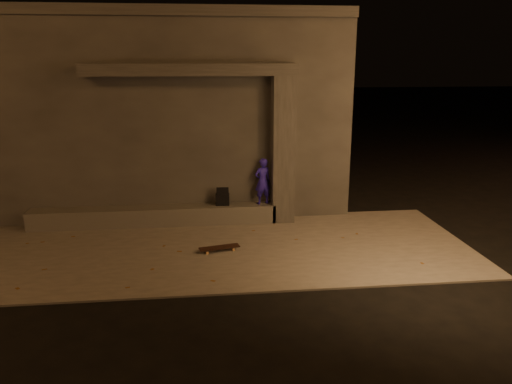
{
  "coord_description": "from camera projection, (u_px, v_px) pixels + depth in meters",
  "views": [
    {
      "loc": [
        -0.32,
        -8.21,
        4.06
      ],
      "look_at": [
        0.84,
        2.0,
        1.28
      ],
      "focal_mm": 35.0,
      "sensor_mm": 36.0,
      "label": 1
    }
  ],
  "objects": [
    {
      "name": "ground",
      "position": [
        222.0,
        291.0,
        8.97
      ],
      "size": [
        120.0,
        120.0,
        0.0
      ],
      "primitive_type": "plane",
      "color": "black",
      "rests_on": "ground"
    },
    {
      "name": "sidewalk",
      "position": [
        218.0,
        249.0,
        10.88
      ],
      "size": [
        11.0,
        4.4,
        0.04
      ],
      "primitive_type": "cube",
      "color": "#625D56",
      "rests_on": "ground"
    },
    {
      "name": "ledge",
      "position": [
        154.0,
        216.0,
        12.34
      ],
      "size": [
        6.0,
        0.55,
        0.45
      ],
      "primitive_type": "cube",
      "color": "#57544F",
      "rests_on": "sidewalk"
    },
    {
      "name": "building",
      "position": [
        176.0,
        109.0,
        14.41
      ],
      "size": [
        9.0,
        5.1,
        5.22
      ],
      "color": "#363331",
      "rests_on": "ground"
    },
    {
      "name": "canopy",
      "position": [
        190.0,
        70.0,
        11.57
      ],
      "size": [
        5.0,
        0.7,
        0.28
      ],
      "primitive_type": "cube",
      "color": "#363331",
      "rests_on": "column"
    },
    {
      "name": "column",
      "position": [
        283.0,
        150.0,
        12.27
      ],
      "size": [
        0.55,
        0.55,
        3.6
      ],
      "primitive_type": "cube",
      "color": "#363331",
      "rests_on": "sidewalk"
    },
    {
      "name": "skateboarder",
      "position": [
        263.0,
        181.0,
        12.42
      ],
      "size": [
        0.49,
        0.4,
        1.16
      ],
      "primitive_type": "imported",
      "rotation": [
        0.0,
        0.0,
        3.46
      ],
      "color": "#271AA9",
      "rests_on": "ledge"
    },
    {
      "name": "skateboard",
      "position": [
        219.0,
        248.0,
        10.67
      ],
      "size": [
        0.89,
        0.4,
        0.1
      ],
      "rotation": [
        0.0,
        0.0,
        0.22
      ],
      "color": "black",
      "rests_on": "sidewalk"
    },
    {
      "name": "backpack",
      "position": [
        222.0,
        199.0,
        12.42
      ],
      "size": [
        0.35,
        0.24,
        0.47
      ],
      "rotation": [
        0.0,
        0.0,
        -0.08
      ],
      "color": "black",
      "rests_on": "ledge"
    }
  ]
}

